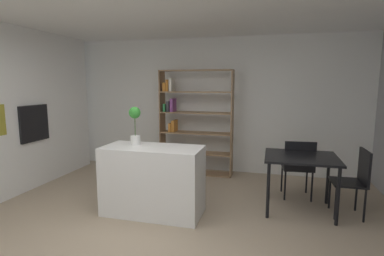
% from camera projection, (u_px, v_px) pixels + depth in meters
% --- Properties ---
extents(ground_plane, '(8.75, 8.75, 0.00)m').
position_uv_depth(ground_plane, '(140.00, 244.00, 3.31)').
color(ground_plane, tan).
extents(back_partition, '(6.37, 0.06, 2.64)m').
position_uv_depth(back_partition, '(203.00, 105.00, 6.05)').
color(back_partition, white).
rests_on(back_partition, ground_plane).
extents(built_in_oven, '(0.06, 0.60, 0.60)m').
position_uv_depth(built_in_oven, '(34.00, 123.00, 4.97)').
color(built_in_oven, black).
rests_on(built_in_oven, ground_plane).
extents(kitchen_island, '(1.33, 0.61, 0.92)m').
position_uv_depth(kitchen_island, '(153.00, 180.00, 4.04)').
color(kitchen_island, white).
rests_on(kitchen_island, ground_plane).
extents(potted_plant_on_island, '(0.16, 0.16, 0.52)m').
position_uv_depth(potted_plant_on_island, '(135.00, 122.00, 4.08)').
color(potted_plant_on_island, white).
rests_on(potted_plant_on_island, kitchen_island).
extents(open_bookshelf, '(1.41, 0.31, 2.01)m').
position_uv_depth(open_bookshelf, '(189.00, 123.00, 5.81)').
color(open_bookshelf, '#997551').
rests_on(open_bookshelf, ground_plane).
extents(dining_table, '(0.96, 0.83, 0.78)m').
position_uv_depth(dining_table, '(301.00, 162.00, 4.09)').
color(dining_table, black).
rests_on(dining_table, ground_plane).
extents(dining_chair_window_side, '(0.41, 0.44, 0.90)m').
position_uv_depth(dining_chair_window_side, '(356.00, 177.00, 3.94)').
color(dining_chair_window_side, black).
rests_on(dining_chair_window_side, ground_plane).
extents(dining_chair_far, '(0.49, 0.47, 0.91)m').
position_uv_depth(dining_chair_far, '(298.00, 164.00, 4.53)').
color(dining_chair_far, black).
rests_on(dining_chair_far, ground_plane).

